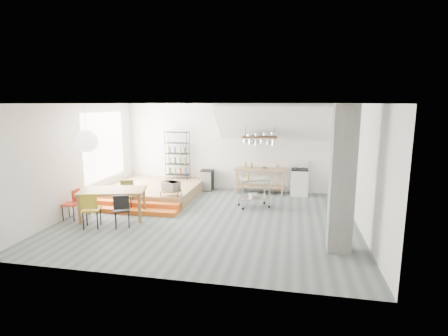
% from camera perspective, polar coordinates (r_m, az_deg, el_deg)
% --- Properties ---
extents(floor, '(8.00, 8.00, 0.00)m').
position_cam_1_polar(floor, '(9.96, -2.38, -8.27)').
color(floor, '#525C5E').
rests_on(floor, ground).
extents(wall_back, '(8.00, 0.04, 3.20)m').
position_cam_1_polar(wall_back, '(12.95, 1.22, 3.41)').
color(wall_back, silver).
rests_on(wall_back, ground).
extents(wall_left, '(0.04, 7.00, 3.20)m').
position_cam_1_polar(wall_left, '(11.20, -22.77, 1.46)').
color(wall_left, silver).
rests_on(wall_left, ground).
extents(wall_right, '(0.04, 7.00, 3.20)m').
position_cam_1_polar(wall_right, '(9.46, 21.81, -0.01)').
color(wall_right, silver).
rests_on(wall_right, ground).
extents(ceiling, '(8.00, 7.00, 0.02)m').
position_cam_1_polar(ceiling, '(9.42, -2.53, 10.48)').
color(ceiling, white).
rests_on(ceiling, wall_back).
extents(slope_ceiling, '(4.40, 1.44, 1.32)m').
position_cam_1_polar(slope_ceiling, '(12.08, 9.24, 7.29)').
color(slope_ceiling, white).
rests_on(slope_ceiling, wall_back).
extents(window_pane, '(0.02, 2.50, 2.20)m').
position_cam_1_polar(window_pane, '(12.42, -18.92, 3.46)').
color(window_pane, white).
rests_on(window_pane, wall_left).
extents(platform, '(3.00, 3.00, 0.40)m').
position_cam_1_polar(platform, '(12.49, -11.43, -3.61)').
color(platform, olive).
rests_on(platform, ground).
extents(step_lower, '(3.00, 0.35, 0.13)m').
position_cam_1_polar(step_lower, '(10.82, -15.39, -6.73)').
color(step_lower, orange).
rests_on(step_lower, ground).
extents(step_upper, '(3.00, 0.35, 0.27)m').
position_cam_1_polar(step_upper, '(11.10, -14.60, -5.89)').
color(step_upper, orange).
rests_on(step_upper, ground).
extents(concrete_column, '(0.50, 0.50, 3.20)m').
position_cam_1_polar(concrete_column, '(7.89, 18.74, -1.79)').
color(concrete_column, slate).
rests_on(concrete_column, ground).
extents(kitchen_counter, '(1.80, 0.60, 0.91)m').
position_cam_1_polar(kitchen_counter, '(12.62, 5.85, -1.31)').
color(kitchen_counter, olive).
rests_on(kitchen_counter, ground).
extents(stove, '(0.60, 0.60, 1.18)m').
position_cam_1_polar(stove, '(12.61, 12.18, -2.19)').
color(stove, white).
rests_on(stove, ground).
extents(pot_rack, '(1.20, 0.50, 1.43)m').
position_cam_1_polar(pot_rack, '(12.19, 5.99, 4.69)').
color(pot_rack, '#3A2617').
rests_on(pot_rack, ceiling).
extents(wire_shelving, '(0.88, 0.38, 1.80)m').
position_cam_1_polar(wire_shelving, '(13.20, -7.60, 2.26)').
color(wire_shelving, black).
rests_on(wire_shelving, platform).
extents(microwave_shelf, '(0.60, 0.40, 0.16)m').
position_cam_1_polar(microwave_shelf, '(10.88, -8.66, -3.74)').
color(microwave_shelf, olive).
rests_on(microwave_shelf, platform).
extents(paper_lantern, '(0.60, 0.60, 0.60)m').
position_cam_1_polar(paper_lantern, '(10.16, -21.50, 4.11)').
color(paper_lantern, white).
rests_on(paper_lantern, ceiling).
extents(dining_table, '(1.97, 1.44, 0.84)m').
position_cam_1_polar(dining_table, '(10.25, -17.74, -3.85)').
color(dining_table, brown).
rests_on(dining_table, ground).
extents(chair_mustard, '(0.55, 0.55, 0.96)m').
position_cam_1_polar(chair_mustard, '(9.66, -20.98, -6.03)').
color(chair_mustard, '#B19D1E').
rests_on(chair_mustard, ground).
extents(chair_black, '(0.55, 0.55, 0.90)m').
position_cam_1_polar(chair_black, '(9.48, -16.38, -6.28)').
color(chair_black, black).
rests_on(chair_black, ground).
extents(chair_olive, '(0.51, 0.51, 0.90)m').
position_cam_1_polar(chair_olive, '(11.01, -15.63, -3.88)').
color(chair_olive, brown).
rests_on(chair_olive, ground).
extents(chair_red, '(0.43, 0.43, 0.87)m').
position_cam_1_polar(chair_red, '(10.60, -23.45, -5.05)').
color(chair_red, red).
rests_on(chair_red, ground).
extents(rolling_cart, '(1.04, 0.84, 0.91)m').
position_cam_1_polar(rolling_cart, '(10.92, 4.94, -3.37)').
color(rolling_cart, silver).
rests_on(rolling_cart, ground).
extents(mini_fridge, '(0.45, 0.45, 0.76)m').
position_cam_1_polar(mini_fridge, '(13.05, -2.81, -1.98)').
color(mini_fridge, black).
rests_on(mini_fridge, ground).
extents(microwave, '(0.60, 0.52, 0.28)m').
position_cam_1_polar(microwave, '(10.85, -8.68, -2.92)').
color(microwave, beige).
rests_on(microwave, microwave_shelf).
extents(bowl, '(0.25, 0.25, 0.06)m').
position_cam_1_polar(bowl, '(12.50, 6.62, 0.01)').
color(bowl, silver).
rests_on(bowl, kitchen_counter).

